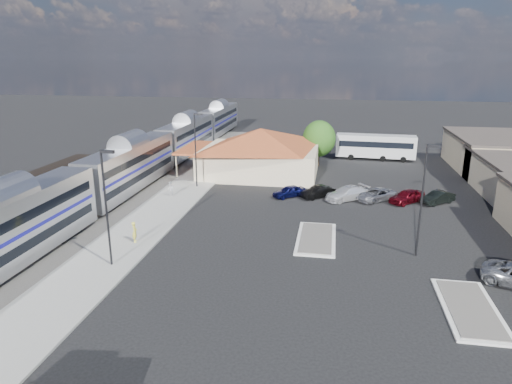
# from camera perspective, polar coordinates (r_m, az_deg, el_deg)

# --- Properties ---
(ground) EXTENTS (280.00, 280.00, 0.00)m
(ground) POSITION_cam_1_polar(r_m,az_deg,el_deg) (38.63, 1.42, -6.67)
(ground) COLOR black
(ground) RESTS_ON ground
(railbed) EXTENTS (16.00, 100.00, 0.12)m
(railbed) POSITION_cam_1_polar(r_m,az_deg,el_deg) (52.65, -20.44, -1.28)
(railbed) COLOR #4C4944
(railbed) RESTS_ON ground
(platform) EXTENTS (5.50, 92.00, 0.18)m
(platform) POSITION_cam_1_polar(r_m,az_deg,el_deg) (47.05, -12.10, -2.61)
(platform) COLOR gray
(platform) RESTS_ON ground
(passenger_train) EXTENTS (3.00, 104.00, 5.55)m
(passenger_train) POSITION_cam_1_polar(r_m,az_deg,el_deg) (54.93, -15.38, 2.94)
(passenger_train) COLOR silver
(passenger_train) RESTS_ON ground
(freight_cars) EXTENTS (2.80, 46.00, 4.00)m
(freight_cars) POSITION_cam_1_polar(r_m,az_deg,el_deg) (53.21, -23.77, 0.63)
(freight_cars) COLOR black
(freight_cars) RESTS_ON ground
(station_depot) EXTENTS (18.35, 12.24, 6.20)m
(station_depot) POSITION_cam_1_polar(r_m,az_deg,el_deg) (61.13, 0.51, 5.12)
(station_depot) COLOR #C4AE8F
(station_depot) RESTS_ON ground
(traffic_island_south) EXTENTS (3.30, 7.50, 0.21)m
(traffic_island_south) POSITION_cam_1_polar(r_m,az_deg,el_deg) (40.11, 7.53, -5.76)
(traffic_island_south) COLOR silver
(traffic_island_south) RESTS_ON ground
(traffic_island_north) EXTENTS (3.30, 7.50, 0.21)m
(traffic_island_north) POSITION_cam_1_polar(r_m,az_deg,el_deg) (32.31, 25.17, -13.07)
(traffic_island_north) COLOR silver
(traffic_island_north) RESTS_ON ground
(lamp_plat_s) EXTENTS (1.08, 0.25, 9.00)m
(lamp_plat_s) POSITION_cam_1_polar(r_m,az_deg,el_deg) (34.68, -18.17, -0.87)
(lamp_plat_s) COLOR black
(lamp_plat_s) RESTS_ON ground
(lamp_plat_n) EXTENTS (1.08, 0.25, 9.00)m
(lamp_plat_n) POSITION_cam_1_polar(r_m,az_deg,el_deg) (54.49, -7.50, 5.94)
(lamp_plat_n) COLOR black
(lamp_plat_n) RESTS_ON ground
(lamp_lot) EXTENTS (1.08, 0.25, 9.00)m
(lamp_lot) POSITION_cam_1_polar(r_m,az_deg,el_deg) (37.16, 20.26, 0.07)
(lamp_lot) COLOR black
(lamp_lot) RESTS_ON ground
(tree_depot) EXTENTS (4.71, 4.71, 6.63)m
(tree_depot) POSITION_cam_1_polar(r_m,az_deg,el_deg) (66.13, 7.89, 6.62)
(tree_depot) COLOR #382314
(tree_depot) RESTS_ON ground
(coach_bus) EXTENTS (11.97, 3.25, 3.80)m
(coach_bus) POSITION_cam_1_polar(r_m,az_deg,el_deg) (72.60, 14.71, 5.65)
(coach_bus) COLOR white
(coach_bus) RESTS_ON ground
(person_a) EXTENTS (0.62, 0.76, 1.80)m
(person_a) POSITION_cam_1_polar(r_m,az_deg,el_deg) (39.86, -14.93, -4.83)
(person_a) COLOR gold
(person_a) RESTS_ON platform
(person_b) EXTENTS (0.92, 1.01, 1.69)m
(person_b) POSITION_cam_1_polar(r_m,az_deg,el_deg) (51.92, -10.65, 0.37)
(person_b) COLOR silver
(person_b) RESTS_ON platform
(parked_car_a) EXTENTS (3.99, 3.61, 1.31)m
(parked_car_a) POSITION_cam_1_polar(r_m,az_deg,el_deg) (51.53, 4.16, 0.07)
(parked_car_a) COLOR #0D0F41
(parked_car_a) RESTS_ON ground
(parked_car_b) EXTENTS (4.03, 3.66, 1.34)m
(parked_car_b) POSITION_cam_1_polar(r_m,az_deg,el_deg) (51.62, 7.73, 0.00)
(parked_car_b) COLOR black
(parked_car_b) RESTS_ON ground
(parked_car_c) EXTENTS (5.42, 4.80, 1.51)m
(parked_car_c) POSITION_cam_1_polar(r_m,az_deg,el_deg) (51.31, 11.29, -0.17)
(parked_car_c) COLOR white
(parked_car_c) RESTS_ON ground
(parked_car_d) EXTENTS (5.17, 4.83, 1.35)m
(parked_car_d) POSITION_cam_1_polar(r_m,az_deg,el_deg) (51.83, 14.81, -0.33)
(parked_car_d) COLOR gray
(parked_car_d) RESTS_ON ground
(parked_car_e) EXTENTS (4.43, 4.24, 1.49)m
(parked_car_e) POSITION_cam_1_polar(r_m,az_deg,el_deg) (51.92, 18.36, -0.52)
(parked_car_e) COLOR maroon
(parked_car_e) RESTS_ON ground
(parked_car_f) EXTENTS (4.10, 3.67, 1.35)m
(parked_car_f) POSITION_cam_1_polar(r_m,az_deg,el_deg) (52.82, 21.73, -0.66)
(parked_car_f) COLOR black
(parked_car_f) RESTS_ON ground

